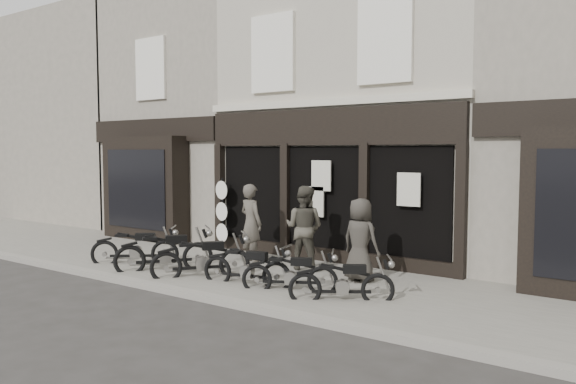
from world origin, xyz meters
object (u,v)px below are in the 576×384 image
Objects in this scene: motorcycle_0 at (136,251)px; motorcycle_3 at (248,271)px; advert_sign_post at (222,217)px; motorcycle_1 at (166,256)px; man_left at (251,223)px; man_right at (360,240)px; motorcycle_5 at (343,286)px; motorcycle_4 at (291,277)px; man_centre at (304,228)px; motorcycle_2 at (202,262)px.

motorcycle_3 is (3.60, -0.07, -0.02)m from motorcycle_0.
motorcycle_1 is at bearing -65.54° from advert_sign_post.
man_right is (3.15, -0.24, -0.09)m from man_left.
motorcycle_0 is 1.06× the size of motorcycle_5.
motorcycle_4 is 0.91× the size of man_centre.
motorcycle_2 is 2.46m from man_centre.
man_right reaches higher than motorcycle_0.
motorcycle_2 is at bearing 155.07° from motorcycle_4.
man_left is 3.16m from man_right.
motorcycle_3 is at bearing 147.78° from motorcycle_5.
advert_sign_post is (-4.14, 2.58, 0.66)m from motorcycle_4.
man_centre is at bearing 73.67° from motorcycle_3.
advert_sign_post reaches higher than motorcycle_3.
motorcycle_2 is 1.05× the size of motorcycle_4.
man_left is at bearing 41.28° from motorcycle_2.
advert_sign_post reaches higher than motorcycle_4.
man_centre is at bearing 87.92° from motorcycle_4.
motorcycle_2 is 0.88× the size of advert_sign_post.
man_centre is (-0.85, 1.75, 0.72)m from motorcycle_4.
motorcycle_1 is 1.11× the size of motorcycle_4.
man_left is (-0.08, 1.80, 0.67)m from motorcycle_2.
motorcycle_2 is 1.92m from man_left.
man_centre reaches higher than motorcycle_4.
man_right is 0.83× the size of advert_sign_post.
motorcycle_0 is at bearing 16.88° from man_centre.
motorcycle_3 is 0.96× the size of advert_sign_post.
motorcycle_1 reaches higher than motorcycle_4.
man_centre is 1.11× the size of man_right.
motorcycle_1 is 1.12× the size of motorcycle_5.
motorcycle_3 is 1.02m from motorcycle_4.
motorcycle_0 is 0.91× the size of motorcycle_3.
motorcycle_5 is 0.82× the size of advert_sign_post.
advert_sign_post is (-3.13, 2.70, 0.64)m from motorcycle_3.
motorcycle_0 is 1.04× the size of man_right.
man_centre reaches higher than motorcycle_0.
motorcycle_1 reaches higher than motorcycle_0.
motorcycle_2 is at bearing -45.20° from advert_sign_post.
motorcycle_2 is 1.05× the size of man_right.
motorcycle_4 is at bearing -5.04° from motorcycle_3.
man_centre reaches higher than motorcycle_5.
motorcycle_0 is 4.61m from motorcycle_4.
motorcycle_4 is at bearing 143.24° from motorcycle_5.
motorcycle_0 is 3.60m from motorcycle_3.
motorcycle_5 is 2.86m from man_centre.
man_centre reaches higher than motorcycle_2.
advert_sign_post is at bearing 120.49° from motorcycle_5.
man_right is at bearing 33.47° from motorcycle_4.
motorcycle_3 is 2.35m from man_left.
man_right is (4.25, 1.55, 0.56)m from motorcycle_1.
man_centre is 0.92× the size of advert_sign_post.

